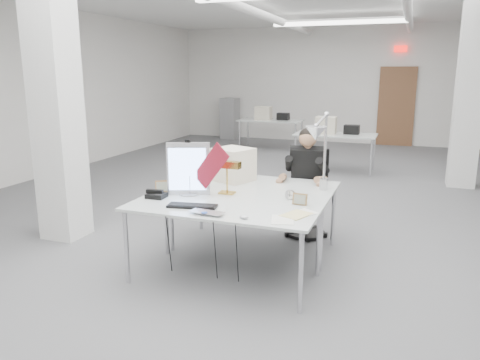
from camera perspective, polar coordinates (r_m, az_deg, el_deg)
The scene contains 23 objects.
room_shell at distance 6.75m, azimuth 6.78°, elevation 10.56°, with size 10.04×14.04×3.24m.
desk_main at distance 4.42m, azimuth -1.99°, elevation -3.25°, with size 1.80×0.90×0.03m, color silver.
desk_second at distance 5.24m, azimuth 1.70°, elevation -0.64°, with size 1.80×0.90×0.03m, color silver.
bg_desk_a at distance 9.61m, azimuth 11.58°, elevation 5.44°, with size 1.60×0.80×0.03m, color silver.
bg_desk_b at distance 12.18m, azimuth 3.78°, elevation 7.26°, with size 1.60×0.80×0.03m, color silver.
filing_cabinet at distance 14.11m, azimuth -1.24°, elevation 7.52°, with size 0.45×0.55×1.20m, color gray.
office_chair at distance 5.75m, azimuth 8.15°, elevation -1.99°, with size 0.49×0.49×1.00m, color black, non-canonical shape.
seated_person at distance 5.61m, azimuth 8.17°, elevation 1.82°, with size 0.51×0.64×0.96m, color black, non-canonical shape.
monitor at distance 4.76m, azimuth -6.31°, elevation 1.36°, with size 0.43×0.04×0.54m, color silver.
pennant at distance 4.61m, azimuth -3.54°, elevation 1.71°, with size 0.47×0.01×0.20m, color maroon.
keyboard at distance 4.38m, azimuth -5.84°, elevation -3.17°, with size 0.46×0.15×0.02m, color black.
laptop at distance 4.11m, azimuth -4.38°, elevation -4.20°, with size 0.32×0.20×0.02m, color #A2A3A6.
mouse at distance 4.02m, azimuth 0.49°, elevation -4.53°, with size 0.08×0.05×0.03m, color #B2B3B7.
bankers_lamp at distance 4.80m, azimuth -1.59°, elevation 0.08°, with size 0.27×0.11×0.30m, color gold, non-canonical shape.
desk_phone at distance 4.74m, azimuth -10.13°, elevation -1.87°, with size 0.18×0.16×0.05m, color black.
picture_frame_left at distance 4.95m, azimuth -9.39°, elevation -0.75°, with size 0.16×0.01×0.12m, color #A57547.
picture_frame_right at distance 4.45m, azimuth 7.31°, elevation -2.33°, with size 0.14×0.01×0.11m, color #9F7644.
desk_clock at distance 4.62m, azimuth 6.14°, elevation -1.79°, with size 0.10×0.10×0.03m, color #A5A5A9.
paper_stack_a at distance 4.01m, azimuth 5.21°, elevation -4.84°, with size 0.19×0.27×0.01m, color white.
paper_stack_b at distance 4.15m, azimuth 6.88°, elevation -4.22°, with size 0.19×0.26×0.01m, color #E4D388.
paper_stack_c at distance 4.24m, azimuth 8.15°, elevation -3.89°, with size 0.19×0.13×0.01m, color white.
beige_monitor at distance 5.37m, azimuth -0.85°, elevation 1.90°, with size 0.40×0.38×0.38m, color beige.
architect_lamp at distance 4.74m, azimuth 9.83°, elevation 3.64°, with size 0.25×0.73×0.94m, color silver, non-canonical shape.
Camera 1 is at (1.60, -6.43, 1.99)m, focal length 35.00 mm.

